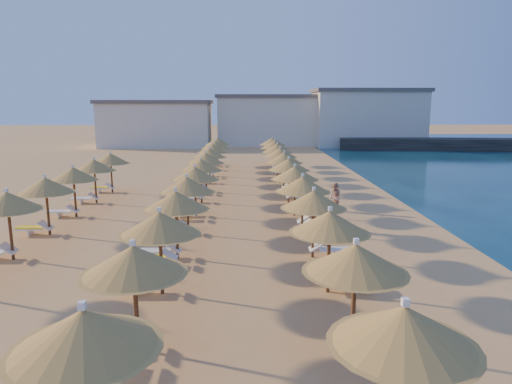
{
  "coord_description": "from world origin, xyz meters",
  "views": [
    {
      "loc": [
        0.17,
        -20.58,
        6.11
      ],
      "look_at": [
        0.76,
        4.0,
        1.3
      ],
      "focal_mm": 32.0,
      "sensor_mm": 36.0,
      "label": 1
    }
  ],
  "objects_px": {
    "jetty": "(455,144)",
    "beachgoer_c": "(300,184)",
    "parasol_row_west": "(198,170)",
    "beachgoer_b": "(335,197)",
    "beachgoer_a": "(320,212)",
    "parasol_row_east": "(292,169)"
  },
  "relations": [
    {
      "from": "parasol_row_west",
      "to": "jetty",
      "type": "bearing_deg",
      "value": 47.6
    },
    {
      "from": "parasol_row_west",
      "to": "beachgoer_b",
      "type": "height_order",
      "value": "parasol_row_west"
    },
    {
      "from": "parasol_row_west",
      "to": "beachgoer_b",
      "type": "distance_m",
      "value": 8.02
    },
    {
      "from": "beachgoer_b",
      "to": "beachgoer_c",
      "type": "bearing_deg",
      "value": 172.67
    },
    {
      "from": "beachgoer_b",
      "to": "beachgoer_a",
      "type": "relative_size",
      "value": 0.94
    },
    {
      "from": "parasol_row_east",
      "to": "parasol_row_west",
      "type": "xyz_separation_m",
      "value": [
        -5.42,
        0.0,
        0.0
      ]
    },
    {
      "from": "parasol_row_east",
      "to": "beachgoer_b",
      "type": "distance_m",
      "value": 2.97
    },
    {
      "from": "beachgoer_c",
      "to": "beachgoer_b",
      "type": "bearing_deg",
      "value": -53.47
    },
    {
      "from": "parasol_row_west",
      "to": "beachgoer_b",
      "type": "xyz_separation_m",
      "value": [
        7.82,
        -0.9,
        -1.49
      ]
    },
    {
      "from": "jetty",
      "to": "parasol_row_east",
      "type": "height_order",
      "value": "parasol_row_east"
    },
    {
      "from": "jetty",
      "to": "beachgoer_b",
      "type": "xyz_separation_m",
      "value": [
        -22.66,
        -34.29,
        0.09
      ]
    },
    {
      "from": "parasol_row_west",
      "to": "beachgoer_a",
      "type": "distance_m",
      "value": 7.96
    },
    {
      "from": "beachgoer_c",
      "to": "beachgoer_a",
      "type": "relative_size",
      "value": 0.96
    },
    {
      "from": "jetty",
      "to": "parasol_row_east",
      "type": "xyz_separation_m",
      "value": [
        -25.07,
        -33.39,
        1.58
      ]
    },
    {
      "from": "jetty",
      "to": "beachgoer_c",
      "type": "relative_size",
      "value": 17.67
    },
    {
      "from": "beachgoer_a",
      "to": "parasol_row_west",
      "type": "bearing_deg",
      "value": -120.16
    },
    {
      "from": "jetty",
      "to": "parasol_row_east",
      "type": "bearing_deg",
      "value": -120.78
    },
    {
      "from": "beachgoer_c",
      "to": "parasol_row_west",
      "type": "bearing_deg",
      "value": -131.64
    },
    {
      "from": "parasol_row_east",
      "to": "parasol_row_west",
      "type": "bearing_deg",
      "value": 180.0
    },
    {
      "from": "parasol_row_east",
      "to": "beachgoer_a",
      "type": "bearing_deg",
      "value": -78.47
    },
    {
      "from": "jetty",
      "to": "parasol_row_west",
      "type": "bearing_deg",
      "value": -126.28
    },
    {
      "from": "parasol_row_east",
      "to": "beachgoer_c",
      "type": "distance_m",
      "value": 4.02
    }
  ]
}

